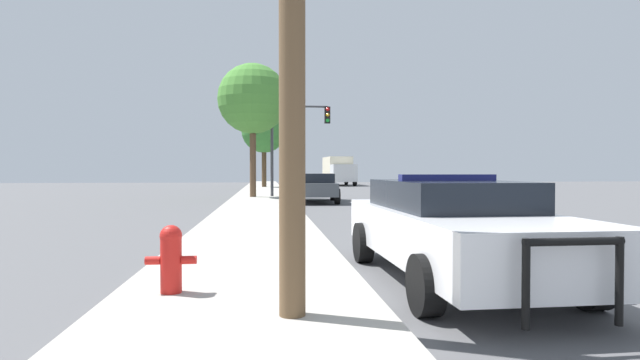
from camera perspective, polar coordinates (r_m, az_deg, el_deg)
name	(u,v)px	position (r m, az deg, el deg)	size (l,w,h in m)	color
ground_plane	(569,265)	(9.06, 26.59, -8.70)	(110.00, 110.00, 0.00)	#565659
sidewalk_left	(249,268)	(7.64, -8.10, -9.92)	(3.00, 110.00, 0.13)	#ADA89E
police_car	(453,227)	(7.17, 14.91, -5.16)	(2.18, 5.17, 1.47)	white
fire_hydrant	(171,257)	(5.99, -16.66, -8.40)	(0.57, 0.25, 0.77)	red
traffic_light	(296,131)	(26.95, -2.81, 5.60)	(3.22, 0.35, 4.98)	#424247
car_background_midblock	(317,187)	(23.63, -0.34, -0.77)	(2.17, 4.62, 1.37)	#474C51
box_truck	(339,170)	(50.14, 2.13, 1.14)	(2.70, 7.04, 2.86)	silver
tree_sidewalk_mid	(253,99)	(26.58, -7.69, 9.13)	(3.66, 3.66, 6.96)	brown
tree_sidewalk_far	(264,131)	(41.98, -6.42, 5.64)	(3.76, 3.76, 6.61)	#4C3823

